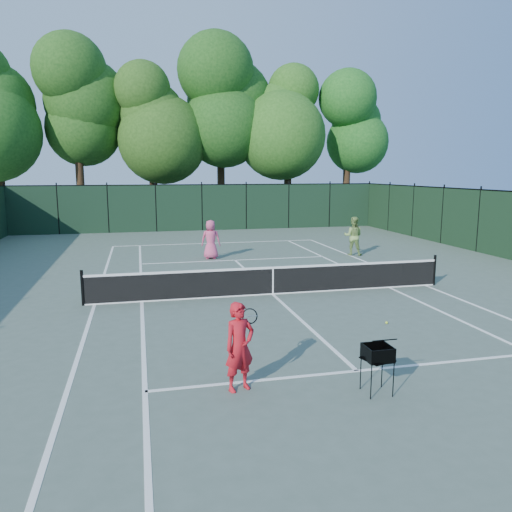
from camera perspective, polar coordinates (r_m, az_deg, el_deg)
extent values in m
plane|color=#4C5D50|center=(16.10, 1.93, -4.40)|extent=(90.00, 90.00, 0.00)
cube|color=white|center=(15.63, -17.97, -5.31)|extent=(0.10, 23.77, 0.01)
cube|color=white|center=(18.28, 18.79, -3.20)|extent=(0.10, 23.77, 0.01)
cube|color=white|center=(15.56, -12.92, -5.13)|extent=(0.10, 23.77, 0.01)
cube|color=white|center=(17.60, 15.00, -3.50)|extent=(0.10, 23.77, 0.01)
cube|color=white|center=(27.54, -4.55, 1.49)|extent=(10.97, 0.10, 0.01)
cube|color=white|center=(10.35, 11.45, -12.74)|extent=(8.23, 0.10, 0.01)
cube|color=white|center=(22.20, -2.39, -0.47)|extent=(8.23, 0.10, 0.01)
cube|color=white|center=(16.10, 1.93, -4.39)|extent=(0.10, 12.80, 0.01)
cube|color=black|center=(15.99, 1.94, -2.82)|extent=(11.60, 0.03, 0.85)
cube|color=white|center=(15.91, 1.94, -1.35)|extent=(11.60, 0.05, 0.07)
cube|color=white|center=(16.09, 1.93, -4.34)|extent=(11.60, 0.05, 0.04)
cube|color=white|center=(15.99, 1.94, -2.82)|extent=(0.05, 0.04, 0.91)
cylinder|color=black|center=(15.53, -19.23, -3.46)|extent=(0.09, 0.09, 1.06)
cylinder|color=black|center=(18.34, 19.72, -1.53)|extent=(0.09, 0.09, 1.06)
cube|color=black|center=(33.40, -6.19, 5.49)|extent=(24.00, 0.05, 3.00)
cylinder|color=black|center=(37.67, -27.06, 6.11)|extent=(0.56, 0.56, 4.50)
cylinder|color=black|center=(37.30, -19.38, 6.82)|extent=(0.56, 0.56, 4.80)
ellipsoid|color=#194212|center=(37.57, -19.94, 16.47)|extent=(6.80, 6.80, 10.54)
cylinder|color=black|center=(36.92, -11.60, 6.76)|extent=(0.56, 0.56, 4.30)
ellipsoid|color=#1E4313|center=(37.08, -11.91, 15.43)|extent=(6.00, 6.00, 9.30)
cylinder|color=black|center=(37.88, -4.00, 7.53)|extent=(0.56, 0.56, 5.00)
ellipsoid|color=#164112|center=(38.20, -4.12, 17.36)|extent=(7.00, 7.00, 10.85)
cylinder|color=black|center=(38.34, 3.63, 7.26)|extent=(0.56, 0.56, 4.60)
ellipsoid|color=#1F4F16|center=(38.54, 3.72, 16.01)|extent=(6.20, 6.20, 9.61)
cylinder|color=black|center=(40.54, 10.25, 7.12)|extent=(0.56, 0.56, 4.40)
ellipsoid|color=#164E18|center=(40.68, 10.49, 14.93)|extent=(5.80, 5.80, 8.99)
imported|color=red|center=(9.08, -1.89, -10.31)|extent=(0.69, 0.57, 1.63)
cylinder|color=black|center=(9.54, -0.71, -8.44)|extent=(0.03, 0.03, 0.30)
torus|color=black|center=(9.46, -0.71, -6.89)|extent=(0.30, 0.10, 0.30)
imported|color=#CD4873|center=(22.52, -5.19, 1.90)|extent=(0.95, 0.72, 1.76)
imported|color=#7DA050|center=(23.84, 11.05, 2.25)|extent=(1.09, 1.01, 1.81)
cylinder|color=black|center=(9.12, 13.02, -13.89)|extent=(0.02, 0.02, 0.62)
cylinder|color=black|center=(9.30, 15.43, -13.51)|extent=(0.02, 0.02, 0.62)
cylinder|color=black|center=(9.46, 11.87, -12.94)|extent=(0.02, 0.02, 0.62)
cylinder|color=black|center=(9.64, 14.20, -12.60)|extent=(0.02, 0.02, 0.62)
cube|color=black|center=(9.22, 13.74, -10.69)|extent=(0.57, 0.57, 0.26)
sphere|color=yellow|center=(9.24, 13.72, -11.13)|extent=(0.07, 0.07, 0.07)
sphere|color=yellow|center=(9.24, 13.72, -11.13)|extent=(0.07, 0.07, 0.07)
sphere|color=yellow|center=(9.24, 13.72, -11.13)|extent=(0.07, 0.07, 0.07)
sphere|color=yellow|center=(9.24, 13.72, -11.13)|extent=(0.07, 0.07, 0.07)
sphere|color=yellow|center=(9.24, 13.72, -11.13)|extent=(0.07, 0.07, 0.07)
sphere|color=yellow|center=(9.24, 13.72, -11.13)|extent=(0.07, 0.07, 0.07)
sphere|color=yellow|center=(9.24, 13.72, -11.13)|extent=(0.07, 0.07, 0.07)
sphere|color=yellow|center=(9.24, 13.72, -11.13)|extent=(0.07, 0.07, 0.07)
sphere|color=yellow|center=(9.24, 13.72, -11.13)|extent=(0.07, 0.07, 0.07)
sphere|color=yellow|center=(9.24, 13.72, -11.13)|extent=(0.07, 0.07, 0.07)
sphere|color=yellow|center=(9.24, 13.72, -11.13)|extent=(0.07, 0.07, 0.07)
sphere|color=yellow|center=(9.24, 13.72, -11.13)|extent=(0.07, 0.07, 0.07)
sphere|color=#C8EA2F|center=(13.49, 14.70, -7.37)|extent=(0.07, 0.07, 0.07)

